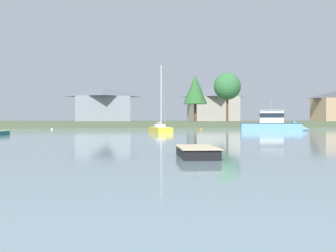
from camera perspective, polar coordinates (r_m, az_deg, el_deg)
name	(u,v)px	position (r m, az deg, el deg)	size (l,w,h in m)	color
far_shore_bank	(149,123)	(113.46, -2.36, 0.31)	(248.20, 52.34, 1.17)	#4C563D
sailboat_yellow	(160,131)	(58.52, -0.94, -0.61)	(2.29, 6.30, 8.84)	gold
cruiser_skyblue	(276,126)	(69.30, 13.07, 0.04)	(10.09, 5.08, 5.46)	#669ECC
dinghy_black	(197,154)	(20.97, 3.56, -3.39)	(1.99, 3.93, 0.67)	black
mooring_buoy_orange	(202,129)	(74.62, 4.10, -0.38)	(0.40, 0.40, 0.46)	orange
mooring_buoy_white	(52,129)	(75.72, -13.97, -0.40)	(0.34, 0.34, 0.39)	white
shore_tree_inland_c	(227,86)	(95.37, 7.24, 4.80)	(5.46, 5.46, 9.84)	brown
shore_tree_far_right	(195,90)	(95.66, 3.34, 4.45)	(4.86, 4.86, 9.52)	brown
cottage_eastern	(103,104)	(107.97, -7.95, 2.70)	(12.94, 10.64, 7.73)	gray
cottage_near_water	(213,104)	(115.92, 5.47, 2.74)	(11.98, 10.59, 8.34)	#9E998E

